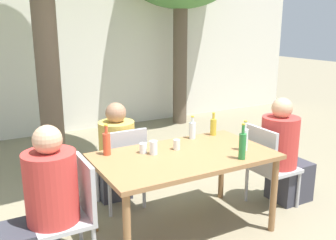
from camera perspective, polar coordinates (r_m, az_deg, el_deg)
ground_plane at (r=3.71m, az=2.34°, el=-16.46°), size 30.00×30.00×0.00m
cafe_building_wall at (r=6.84m, az=-15.04°, el=9.82°), size 10.00×0.08×2.80m
dining_table_front at (r=3.40m, az=2.46°, el=-6.48°), size 1.59×0.92×0.77m
patio_chair_0 at (r=3.12m, az=-14.33°, el=-12.91°), size 0.44×0.44×0.88m
patio_chair_1 at (r=4.07m, az=14.95°, el=-6.29°), size 0.44×0.44×0.88m
patio_chair_2 at (r=3.92m, az=-6.90°, el=-6.71°), size 0.44×0.44×0.88m
person_seated_0 at (r=3.06m, az=-18.57°, el=-12.80°), size 0.60×0.40×1.19m
person_seated_1 at (r=4.21m, az=17.24°, el=-5.23°), size 0.59×0.39×1.17m
person_seated_2 at (r=4.12m, az=-8.15°, el=-5.56°), size 0.38×0.59×1.12m
water_bottle_0 at (r=3.81m, az=3.73°, el=-1.49°), size 0.07×0.07×0.24m
water_bottle_1 at (r=3.51m, az=11.57°, el=-2.82°), size 0.06×0.06×0.28m
green_bottle_2 at (r=3.28m, az=11.27°, el=-3.80°), size 0.06×0.06×0.32m
soda_bottle_3 at (r=3.37m, az=-9.32°, el=-3.49°), size 0.07×0.07×0.28m
oil_cruet_4 at (r=3.94m, az=6.92°, el=-0.97°), size 0.06×0.06×0.24m
drinking_glass_0 at (r=3.48m, az=1.33°, el=-3.77°), size 0.07×0.07×0.10m
drinking_glass_1 at (r=3.36m, az=-2.22°, el=-4.23°), size 0.07×0.07×0.12m
drinking_glass_2 at (r=3.40m, az=-3.82°, el=-4.30°), size 0.07×0.07×0.09m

